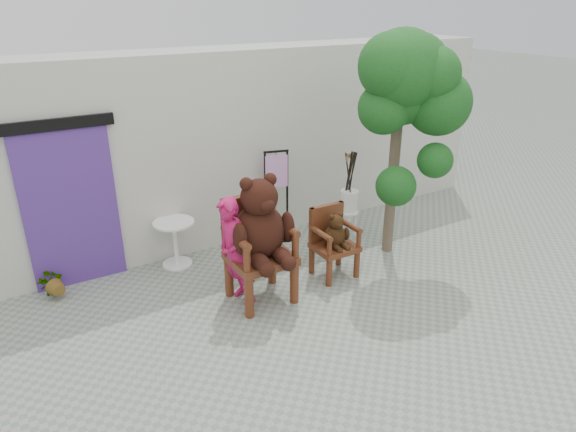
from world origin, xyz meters
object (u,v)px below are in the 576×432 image
object	(u,v)px
chair_small	(333,236)
display_stand	(277,206)
chair_big	(259,232)
stool_bucket	(349,201)
person	(236,252)
cafe_table	(175,238)
tree	(409,87)

from	to	relation	value
chair_small	display_stand	size ratio (longest dim) A/B	0.67
chair_big	chair_small	distance (m)	1.26
chair_big	stool_bucket	size ratio (longest dim) A/B	1.19
person	cafe_table	distance (m)	1.47
chair_big	display_stand	size ratio (longest dim) A/B	1.14
display_stand	tree	xyz separation A→B (m)	(1.26, -1.46, 1.99)
stool_bucket	tree	distance (m)	2.16
display_stand	chair_big	bearing A→B (deg)	-111.70
chair_small	stool_bucket	distance (m)	1.32
cafe_table	chair_small	bearing A→B (deg)	-37.61
chair_small	tree	world-z (taller)	tree
cafe_table	display_stand	size ratio (longest dim) A/B	0.47
stool_bucket	chair_big	bearing A→B (deg)	-156.41
chair_small	display_stand	bearing A→B (deg)	94.39
tree	person	bearing A→B (deg)	178.82
person	cafe_table	world-z (taller)	person
chair_big	stool_bucket	xyz separation A→B (m)	(2.16, 0.94, -0.33)
chair_big	person	bearing A→B (deg)	169.91
tree	chair_big	bearing A→B (deg)	-179.97
person	display_stand	distance (m)	2.00
chair_small	person	bearing A→B (deg)	179.60
chair_big	tree	bearing A→B (deg)	0.03
chair_small	chair_big	bearing A→B (deg)	-177.82
person	stool_bucket	world-z (taller)	person
chair_small	tree	bearing A→B (deg)	-2.21
person	chair_small	bearing A→B (deg)	81.30
display_stand	stool_bucket	distance (m)	1.19
cafe_table	tree	xyz separation A→B (m)	(2.99, -1.46, 2.14)
cafe_table	chair_big	bearing A→B (deg)	-66.30
chair_small	stool_bucket	world-z (taller)	stool_bucket
person	tree	world-z (taller)	tree
display_stand	tree	size ratio (longest dim) A/B	0.45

